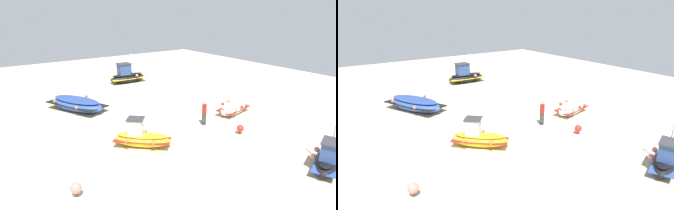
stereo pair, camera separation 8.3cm
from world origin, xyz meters
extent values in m
plane|color=beige|center=(0.00, 0.00, 0.00)|extent=(55.53, 55.53, 0.00)
ellipsoid|color=gold|center=(-4.15, 0.41, 0.39)|extent=(3.25, 3.38, 0.86)
cube|color=maroon|center=(-4.15, 0.41, 0.43)|extent=(3.15, 3.28, 0.15)
ellipsoid|color=gold|center=(-4.15, 0.41, 0.71)|extent=(2.83, 2.95, 0.20)
cube|color=white|center=(-3.89, 0.69, 1.26)|extent=(1.13, 1.14, 0.96)
cube|color=#333338|center=(-3.89, 0.69, 1.76)|extent=(1.32, 1.32, 0.06)
cylinder|color=#B7B7BC|center=(-4.35, 0.18, 2.00)|extent=(0.08, 0.08, 2.45)
sphere|color=orange|center=(-5.20, 0.28, 0.64)|extent=(0.27, 0.27, 0.27)
sphere|color=orange|center=(-3.64, -0.06, 0.61)|extent=(0.27, 0.27, 0.27)
sphere|color=orange|center=(-4.11, 1.47, 0.65)|extent=(0.27, 0.27, 0.27)
ellipsoid|color=#2D4C9E|center=(4.41, 1.65, 0.49)|extent=(5.60, 4.16, 1.08)
cube|color=black|center=(4.41, 1.65, 0.53)|extent=(5.43, 4.10, 0.19)
ellipsoid|color=navy|center=(4.41, 1.65, 0.89)|extent=(4.91, 3.62, 0.25)
sphere|color=orange|center=(2.83, 2.14, 0.77)|extent=(0.25, 0.25, 0.25)
sphere|color=orange|center=(4.90, 0.63, 0.88)|extent=(0.25, 0.25, 0.25)
sphere|color=orange|center=(5.01, 3.19, 0.90)|extent=(0.25, 0.25, 0.25)
ellipsoid|color=black|center=(-11.74, -6.33, 0.36)|extent=(2.13, 3.56, 0.79)
cube|color=#2D4C9E|center=(-11.74, -6.33, 0.39)|extent=(2.09, 3.43, 0.13)
ellipsoid|color=black|center=(-11.74, -6.33, 0.66)|extent=(1.84, 3.12, 0.18)
cube|color=#2D4784|center=(-11.88, -5.92, 1.18)|extent=(1.04, 1.25, 0.92)
cube|color=#333338|center=(-11.88, -5.92, 1.67)|extent=(1.20, 1.45, 0.06)
cylinder|color=#B7B7BC|center=(-11.66, -6.57, 2.17)|extent=(0.08, 0.08, 2.91)
sphere|color=#EA7F75|center=(-10.97, -6.57, 0.64)|extent=(0.30, 0.30, 0.30)
sphere|color=#EA7F75|center=(-11.26, -5.67, 0.65)|extent=(0.30, 0.30, 0.30)
ellipsoid|color=black|center=(10.12, -5.91, 0.48)|extent=(1.77, 4.14, 0.98)
cube|color=gold|center=(10.12, -5.91, 0.53)|extent=(1.81, 3.98, 0.10)
ellipsoid|color=black|center=(10.12, -5.91, 0.88)|extent=(1.55, 3.64, 0.17)
cube|color=#2D4784|center=(10.14, -5.48, 1.55)|extent=(1.21, 1.29, 1.19)
cube|color=#333338|center=(10.14, -5.48, 2.18)|extent=(1.40, 1.49, 0.06)
cylinder|color=#B7B7BC|center=(10.10, -6.39, 2.13)|extent=(0.08, 0.08, 2.34)
sphere|color=#EA7F75|center=(9.19, -6.58, 0.89)|extent=(0.29, 0.29, 0.29)
sphere|color=orange|center=(11.05, -5.24, 0.72)|extent=(0.29, 0.29, 0.29)
ellipsoid|color=white|center=(-3.44, -8.27, 0.39)|extent=(1.92, 3.36, 0.85)
cube|color=maroon|center=(-3.44, -8.27, 0.43)|extent=(1.90, 3.23, 0.14)
ellipsoid|color=beige|center=(-3.44, -8.27, 0.71)|extent=(1.66, 2.95, 0.19)
sphere|color=#EA7F75|center=(-3.97, -9.29, 0.71)|extent=(0.26, 0.26, 0.26)
sphere|color=orange|center=(-2.63, -8.56, 0.72)|extent=(0.26, 0.26, 0.26)
sphere|color=red|center=(-4.15, -8.42, 0.70)|extent=(0.26, 0.26, 0.26)
sphere|color=red|center=(-2.82, -7.69, 0.72)|extent=(0.26, 0.26, 0.26)
sphere|color=#EA7F75|center=(-4.34, -7.56, 0.64)|extent=(0.26, 0.26, 0.26)
cylinder|color=#2D2D38|center=(-3.79, -4.74, 0.44)|extent=(0.14, 0.14, 0.88)
cylinder|color=#2D2D38|center=(-3.88, -4.87, 0.44)|extent=(0.14, 0.14, 0.88)
cylinder|color=maroon|center=(-3.83, -4.81, 1.21)|extent=(0.32, 0.32, 0.65)
sphere|color=tan|center=(-3.83, -4.81, 1.64)|extent=(0.22, 0.22, 0.22)
cylinder|color=#3F3F42|center=(-6.34, -5.76, 0.08)|extent=(0.08, 0.08, 0.16)
sphere|color=red|center=(-6.34, -5.76, 0.40)|extent=(0.47, 0.47, 0.47)
cylinder|color=#3F3F42|center=(-6.60, 5.16, 0.10)|extent=(0.08, 0.08, 0.20)
sphere|color=#EA7F75|center=(-6.60, 5.16, 0.44)|extent=(0.50, 0.50, 0.50)
camera|label=1|loc=(-17.21, 7.65, 7.84)|focal=29.36mm
camera|label=2|loc=(-17.26, 7.58, 7.84)|focal=29.36mm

